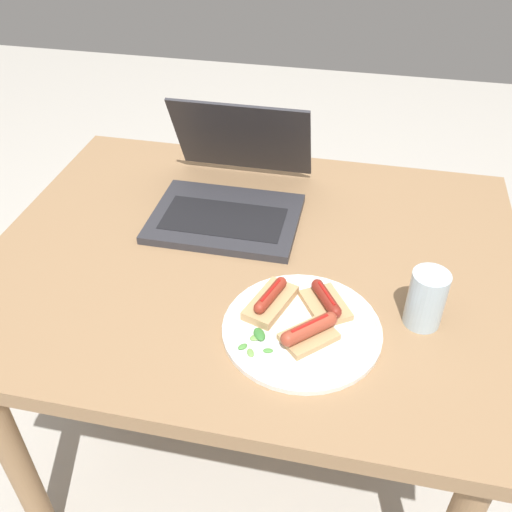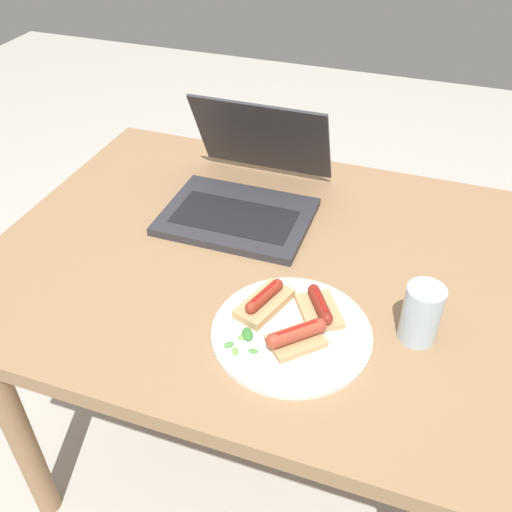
{
  "view_description": "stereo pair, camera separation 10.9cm",
  "coord_description": "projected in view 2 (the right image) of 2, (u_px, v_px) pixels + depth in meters",
  "views": [
    {
      "loc": [
        0.2,
        -0.92,
        1.45
      ],
      "look_at": [
        0.02,
        -0.08,
        0.77
      ],
      "focal_mm": 40.0,
      "sensor_mm": 36.0,
      "label": 1
    },
    {
      "loc": [
        0.31,
        -0.89,
        1.45
      ],
      "look_at": [
        0.02,
        -0.08,
        0.77
      ],
      "focal_mm": 40.0,
      "sensor_mm": 36.0,
      "label": 2
    }
  ],
  "objects": [
    {
      "name": "ground_plane",
      "position": [
        257.0,
        447.0,
        1.64
      ],
      "size": [
        6.0,
        6.0,
        0.0
      ],
      "primitive_type": "plane",
      "color": "#B7B2A8"
    },
    {
      "name": "desk",
      "position": [
        258.0,
        286.0,
        1.25
      ],
      "size": [
        1.11,
        0.88,
        0.71
      ],
      "color": "#93704C",
      "rests_on": "ground_plane"
    },
    {
      "name": "laptop",
      "position": [
        244.0,
        193.0,
        1.3
      ],
      "size": [
        0.33,
        0.35,
        0.23
      ],
      "color": "#2D2D33",
      "rests_on": "desk"
    },
    {
      "name": "plate",
      "position": [
        292.0,
        332.0,
        1.01
      ],
      "size": [
        0.29,
        0.29,
        0.02
      ],
      "color": "white",
      "rests_on": "desk"
    },
    {
      "name": "sausage_toast_left",
      "position": [
        320.0,
        308.0,
        1.03
      ],
      "size": [
        0.11,
        0.12,
        0.04
      ],
      "rotation": [
        0.0,
        0.0,
        2.13
      ],
      "color": "tan",
      "rests_on": "plate"
    },
    {
      "name": "sausage_toast_middle",
      "position": [
        296.0,
        336.0,
        0.97
      ],
      "size": [
        0.11,
        0.11,
        0.04
      ],
      "rotation": [
        0.0,
        0.0,
        0.77
      ],
      "color": "tan",
      "rests_on": "plate"
    },
    {
      "name": "sausage_toast_right",
      "position": [
        264.0,
        301.0,
        1.04
      ],
      "size": [
        0.09,
        0.13,
        0.04
      ],
      "rotation": [
        0.0,
        0.0,
        1.25
      ],
      "color": "tan",
      "rests_on": "plate"
    },
    {
      "name": "salad_pile",
      "position": [
        244.0,
        339.0,
        0.99
      ],
      "size": [
        0.06,
        0.07,
        0.01
      ],
      "color": "#4C8E3D",
      "rests_on": "plate"
    },
    {
      "name": "drinking_glass",
      "position": [
        421.0,
        314.0,
        0.98
      ],
      "size": [
        0.07,
        0.07,
        0.11
      ],
      "color": "silver",
      "rests_on": "desk"
    }
  ]
}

